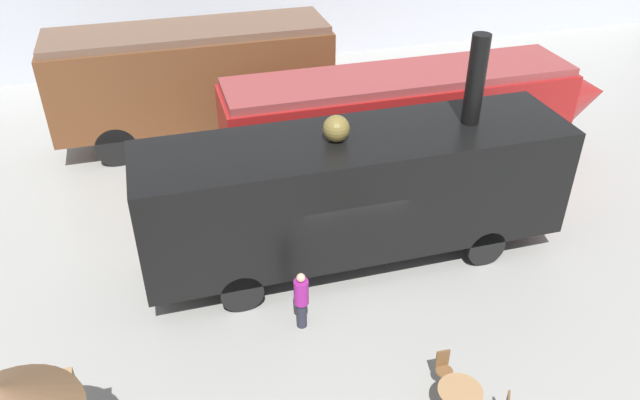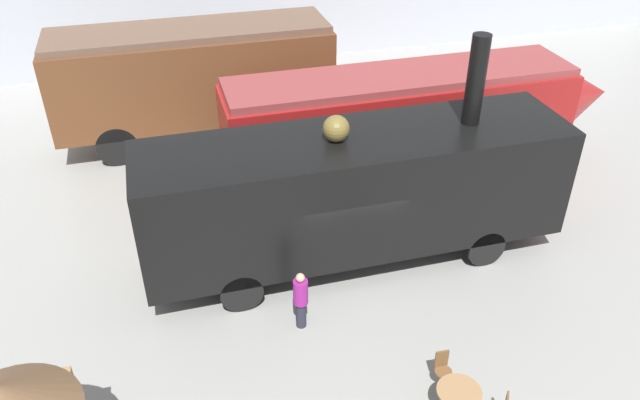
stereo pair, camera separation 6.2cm
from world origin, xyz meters
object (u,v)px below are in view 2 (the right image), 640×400
at_px(passenger_coach_wooden, 193,74).
at_px(cafe_table_near, 458,396).
at_px(cafe_chair_0, 442,366).
at_px(visitor_person, 301,298).
at_px(steam_locomotive, 356,189).
at_px(streamlined_locomotive, 424,112).

bearing_deg(passenger_coach_wooden, cafe_table_near, -75.22).
height_order(cafe_table_near, cafe_chair_0, cafe_chair_0).
height_order(passenger_coach_wooden, visitor_person, passenger_coach_wooden).
distance_m(steam_locomotive, cafe_table_near, 5.64).
distance_m(streamlined_locomotive, cafe_chair_0, 9.07).
distance_m(cafe_chair_0, visitor_person, 3.44).
relative_size(steam_locomotive, cafe_chair_0, 12.27).
distance_m(streamlined_locomotive, steam_locomotive, 5.15).
distance_m(cafe_table_near, cafe_chair_0, 0.82).
bearing_deg(cafe_table_near, streamlined_locomotive, 71.21).
relative_size(streamlined_locomotive, cafe_table_near, 14.57).
bearing_deg(passenger_coach_wooden, streamlined_locomotive, -32.34).
bearing_deg(steam_locomotive, passenger_coach_wooden, 111.65).
distance_m(passenger_coach_wooden, streamlined_locomotive, 7.90).
xyz_separation_m(passenger_coach_wooden, cafe_table_near, (3.54, -13.42, -1.86)).
distance_m(passenger_coach_wooden, steam_locomotive, 8.63).
relative_size(streamlined_locomotive, steam_locomotive, 1.21).
bearing_deg(cafe_table_near, visitor_person, 125.89).
xyz_separation_m(streamlined_locomotive, cafe_chair_0, (-3.09, -8.39, -1.57)).
height_order(streamlined_locomotive, cafe_chair_0, streamlined_locomotive).
relative_size(steam_locomotive, visitor_person, 6.88).
bearing_deg(steam_locomotive, cafe_table_near, -86.19).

